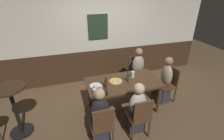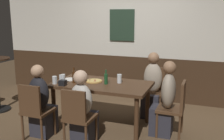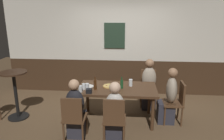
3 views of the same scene
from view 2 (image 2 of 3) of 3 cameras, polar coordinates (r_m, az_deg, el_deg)
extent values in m
plane|color=brown|center=(4.61, -2.24, -11.81)|extent=(12.00, 12.00, 0.00)
cube|color=#3D2819|center=(5.94, 3.90, -1.51)|extent=(6.40, 0.10, 0.95)
cube|color=beige|center=(5.77, 4.08, 11.13)|extent=(6.40, 0.10, 1.65)
cube|color=#233828|center=(5.77, 2.19, 9.79)|extent=(0.56, 0.03, 0.68)
cube|color=#472D1C|center=(4.37, -2.32, -3.21)|extent=(1.63, 0.89, 0.05)
cylinder|color=#472D1C|center=(4.50, -12.60, -7.99)|extent=(0.07, 0.07, 0.69)
cylinder|color=#472D1C|center=(3.95, 5.36, -10.68)|extent=(0.07, 0.07, 0.69)
cylinder|color=#472D1C|center=(5.09, -8.11, -5.44)|extent=(0.07, 0.07, 0.69)
cylinder|color=#472D1C|center=(4.61, 7.79, -7.33)|extent=(0.07, 0.07, 0.69)
cube|color=#513521|center=(3.79, -6.97, -10.30)|extent=(0.40, 0.40, 0.04)
cube|color=#513521|center=(3.56, -8.41, -7.81)|extent=(0.36, 0.04, 0.43)
cylinder|color=#513521|center=(4.09, -7.93, -12.02)|extent=(0.04, 0.04, 0.41)
cylinder|color=#513521|center=(3.95, -3.48, -12.82)|extent=(0.04, 0.04, 0.41)
cylinder|color=#513521|center=(3.83, -10.42, -13.89)|extent=(0.04, 0.04, 0.41)
cylinder|color=#513521|center=(3.68, -5.71, -14.87)|extent=(0.04, 0.04, 0.41)
cube|color=#513521|center=(4.15, -15.87, -8.66)|extent=(0.40, 0.40, 0.04)
cube|color=#513521|center=(3.94, -17.62, -6.27)|extent=(0.36, 0.04, 0.43)
cylinder|color=#513521|center=(4.46, -16.19, -10.33)|extent=(0.04, 0.04, 0.41)
cylinder|color=#513521|center=(4.27, -12.45, -11.13)|extent=(0.04, 0.04, 0.41)
cylinder|color=#513521|center=(4.21, -18.99, -11.86)|extent=(0.04, 0.04, 0.41)
cylinder|color=#513521|center=(4.02, -15.14, -12.81)|extent=(0.04, 0.04, 0.41)
cube|color=#513521|center=(4.17, 12.64, -8.39)|extent=(0.40, 0.40, 0.04)
cube|color=#513521|center=(4.08, 15.31, -5.52)|extent=(0.04, 0.36, 0.43)
cylinder|color=#513521|center=(4.12, 9.76, -11.89)|extent=(0.04, 0.04, 0.41)
cylinder|color=#513521|center=(4.43, 10.62, -10.18)|extent=(0.04, 0.04, 0.41)
cylinder|color=#513521|center=(4.08, 14.56, -12.37)|extent=(0.04, 0.04, 0.41)
cylinder|color=#513521|center=(4.39, 15.06, -10.60)|extent=(0.04, 0.04, 0.41)
cube|color=#513521|center=(4.97, 8.93, -4.87)|extent=(0.40, 0.40, 0.04)
cube|color=#513521|center=(5.08, 9.44, -1.77)|extent=(0.36, 0.04, 0.43)
cylinder|color=#513521|center=(4.86, 10.41, -8.15)|extent=(0.04, 0.04, 0.41)
cylinder|color=#513521|center=(4.92, 6.48, -7.75)|extent=(0.04, 0.04, 0.41)
cylinder|color=#513521|center=(5.17, 11.10, -6.90)|extent=(0.04, 0.04, 0.41)
cylinder|color=#513521|center=(5.23, 7.40, -6.54)|extent=(0.04, 0.04, 0.41)
cube|color=#2D2D38|center=(3.98, -6.01, -12.38)|extent=(0.32, 0.34, 0.45)
ellipsoid|color=beige|center=(3.74, -6.79, -6.47)|extent=(0.34, 0.22, 0.47)
sphere|color=#DBB293|center=(3.65, -6.92, -1.61)|extent=(0.20, 0.20, 0.20)
cube|color=#2D2D38|center=(4.33, -14.68, -10.66)|extent=(0.32, 0.34, 0.45)
ellipsoid|color=black|center=(4.10, -15.76, -4.90)|extent=(0.34, 0.22, 0.51)
sphere|color=tan|center=(4.01, -16.04, -0.24)|extent=(0.19, 0.19, 0.19)
cube|color=#2D2D38|center=(4.26, 10.75, -10.81)|extent=(0.34, 0.32, 0.45)
ellipsoid|color=tan|center=(4.08, 12.27, -4.45)|extent=(0.22, 0.34, 0.55)
sphere|color=#936B4C|center=(4.00, 12.51, 0.56)|extent=(0.19, 0.19, 0.19)
cube|color=#2D2D38|center=(4.92, 8.54, -7.58)|extent=(0.32, 0.34, 0.45)
ellipsoid|color=tan|center=(4.86, 8.95, -1.65)|extent=(0.34, 0.22, 0.55)
sphere|color=#936B4C|center=(4.78, 9.09, 2.64)|extent=(0.20, 0.20, 0.20)
cylinder|color=tan|center=(4.47, -4.02, -2.43)|extent=(0.29, 0.29, 0.02)
cylinder|color=#DBB760|center=(4.47, -4.02, -2.28)|extent=(0.26, 0.26, 0.01)
cylinder|color=maroon|center=(4.47, -3.75, -2.19)|extent=(0.03, 0.03, 0.00)
cylinder|color=maroon|center=(4.41, -3.72, -2.39)|extent=(0.03, 0.03, 0.00)
cylinder|color=maroon|center=(4.49, -4.89, -2.16)|extent=(0.03, 0.03, 0.00)
cylinder|color=silver|center=(4.39, -10.66, -1.96)|extent=(0.08, 0.08, 0.16)
cylinder|color=#B26623|center=(4.40, -10.64, -2.39)|extent=(0.07, 0.07, 0.09)
cylinder|color=silver|center=(4.51, -11.05, -1.81)|extent=(0.07, 0.07, 0.12)
cylinder|color=#C6842D|center=(4.52, -11.04, -2.05)|extent=(0.06, 0.06, 0.08)
cylinder|color=silver|center=(4.36, 1.63, -1.90)|extent=(0.08, 0.08, 0.15)
cylinder|color=silver|center=(4.37, 1.63, -2.24)|extent=(0.07, 0.07, 0.10)
cylinder|color=silver|center=(4.41, -12.44, -2.16)|extent=(0.08, 0.08, 0.13)
cylinder|color=gold|center=(4.42, -12.43, -2.40)|extent=(0.07, 0.07, 0.09)
cylinder|color=#194723|center=(4.29, -1.33, -1.99)|extent=(0.06, 0.06, 0.17)
cylinder|color=#194723|center=(4.26, -1.34, -0.42)|extent=(0.03, 0.03, 0.07)
cylinder|color=#42230F|center=(4.42, -8.31, -1.51)|extent=(0.06, 0.06, 0.20)
cylinder|color=#42230F|center=(4.39, -8.37, 0.20)|extent=(0.03, 0.03, 0.07)
cylinder|color=white|center=(4.65, -9.43, -2.05)|extent=(0.25, 0.25, 0.01)
cube|color=black|center=(4.28, -10.78, -2.79)|extent=(0.11, 0.09, 0.09)
camera|label=1|loc=(3.08, -54.36, 21.05)|focal=26.57mm
camera|label=3|loc=(1.51, -86.80, 17.52)|focal=34.58mm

